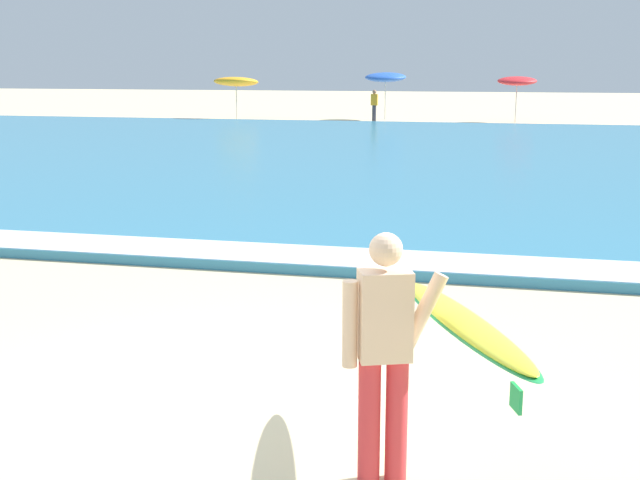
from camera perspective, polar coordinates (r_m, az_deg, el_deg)
ground_plane at (r=6.65m, az=-5.26°, el=-12.37°), size 160.00×160.00×0.00m
sea at (r=24.37m, az=8.25°, el=5.85°), size 120.00×28.00×0.14m
surf_foam at (r=11.23m, az=2.62°, el=-1.22°), size 120.00×1.15×0.01m
surfer_with_board at (r=5.37m, az=7.22°, el=-6.72°), size 1.35×2.60×1.73m
beach_umbrella_0 at (r=41.76m, az=-5.98°, el=11.11°), size 2.26×2.29×2.24m
beach_umbrella_1 at (r=41.79m, az=4.68°, el=11.44°), size 2.09×2.11×2.45m
beach_umbrella_2 at (r=40.80m, az=13.82°, el=10.90°), size 1.88×1.91×2.28m
beachgoer_near_row_left at (r=39.56m, az=3.87°, el=9.52°), size 0.32×0.20×1.58m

